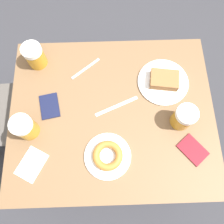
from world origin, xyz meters
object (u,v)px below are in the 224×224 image
Objects in this scene: beer_mug_left at (25,127)px; knife at (117,106)px; plate_with_cake at (164,81)px; beer_mug_right at (184,117)px; napkin_folded at (32,164)px; passport_far_edge at (50,106)px; beer_mug_center at (35,56)px; passport_near_edge at (193,150)px; plate_with_donut at (108,156)px; fork at (86,69)px.

knife is at bearing -75.28° from beer_mug_left.
plate_with_cake is 2.04× the size of beer_mug_right.
passport_far_edge is at bearing -13.19° from napkin_folded.
knife is (-0.26, -0.40, -0.06)m from beer_mug_center.
plate_with_donut is at bearing 92.44° from passport_near_edge.
beer_mug_right is 0.31m from knife.
plate_with_donut is at bearing -167.21° from fork.
fork is 0.65m from passport_near_edge.
passport_far_edge is at bearing -163.74° from beer_mug_center.
napkin_folded is at bearing 93.29° from passport_near_edge.
passport_far_edge is (0.25, 0.28, -0.01)m from plate_with_donut.
passport_near_edge is at bearing -123.16° from knife.
beer_mug_center is 0.26m from passport_far_edge.
fork is 1.04× the size of passport_far_edge.
beer_mug_center is 0.52m from napkin_folded.
knife is (0.24, -0.05, -0.02)m from plate_with_donut.
beer_mug_left is 0.89× the size of passport_far_edge.
passport_far_edge is (0.27, -0.06, 0.00)m from napkin_folded.
passport_near_edge is (0.04, -0.73, 0.00)m from napkin_folded.
passport_far_edge is (0.23, 0.66, 0.00)m from passport_near_edge.
beer_mug_right is 0.59× the size of knife.
beer_mug_right is 0.71m from napkin_folded.
plate_with_cake is at bearing 16.30° from passport_near_edge.
passport_far_edge is at bearing 139.08° from fork.
plate_with_cake reaches higher than passport_far_edge.
beer_mug_center and beer_mug_right have the same top height.
beer_mug_left is 0.36m from beer_mug_center.
fork is (0.45, 0.10, -0.02)m from plate_with_donut.
beer_mug_center is 0.89× the size of passport_far_edge.
fork is at bearing 56.61° from beer_mug_right.
passport_near_edge reaches higher than fork.
beer_mug_center is (0.14, 0.64, 0.05)m from plate_with_cake.
passport_far_edge is (0.01, 0.33, 0.00)m from knife.
plate_with_donut is 0.61m from beer_mug_center.
beer_mug_center is 0.85× the size of fork.
plate_with_donut is at bearing -109.78° from beer_mug_left.
knife is 1.51× the size of passport_far_edge.
knife is (0.11, -0.41, -0.06)m from beer_mug_left.
passport_near_edge is (-0.14, -0.04, -0.06)m from beer_mug_right.
napkin_folded is at bearing 153.36° from fork.
napkin_folded is (-0.38, 0.63, -0.01)m from plate_with_cake.
passport_near_edge is (-0.22, -0.34, 0.00)m from knife.
beer_mug_left is 0.75× the size of napkin_folded.
beer_mug_center is at bearing 57.11° from knife.
plate_with_donut is 1.44× the size of fork.
napkin_folded is at bearing -179.18° from beer_mug_center.
plate_with_cake is at bearing -58.52° from napkin_folded.
beer_mug_left reaches higher than passport_near_edge.
passport_near_edge is (0.02, -0.39, -0.01)m from plate_with_donut.
passport_far_edge is (0.09, 0.62, -0.06)m from beer_mug_right.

